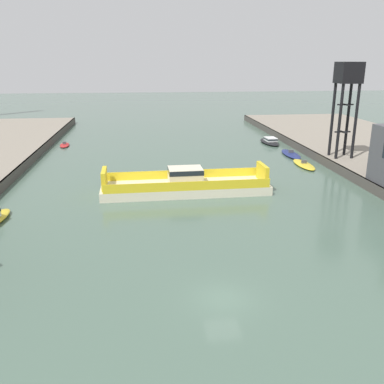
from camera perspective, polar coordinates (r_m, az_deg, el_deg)
ground_plane at (r=30.33m, az=4.26°, el=-14.30°), size 400.00×400.00×0.00m
chain_ferry at (r=52.72m, az=-0.90°, el=0.99°), size 21.00×6.17×3.30m
moored_boat_mid_right at (r=85.79m, az=-16.90°, el=6.12°), size 2.19×5.22×0.89m
moored_boat_far_left at (r=86.02m, az=10.52°, el=6.79°), size 3.13×8.09×1.30m
moored_boat_far_right at (r=75.72m, az=13.26°, el=5.03°), size 2.53×8.01×1.03m
moored_boat_upstream_a at (r=68.75m, az=14.93°, el=3.63°), size 2.33×7.57×0.93m
crane_tower at (r=69.23m, az=20.36°, el=13.68°), size 3.31×3.31×14.36m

